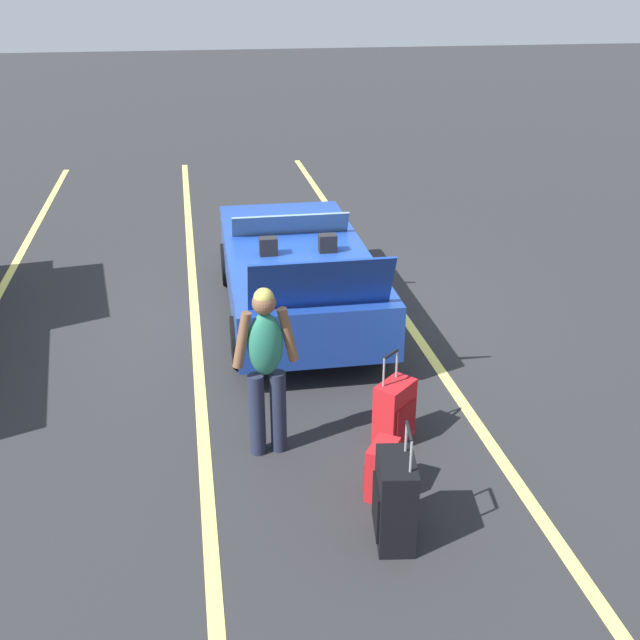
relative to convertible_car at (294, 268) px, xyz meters
The scene contains 8 objects.
ground_plane 0.62m from the convertible_car, behind, with size 80.00×80.00×0.00m, color #28282B.
lot_line_near 1.50m from the convertible_car, 98.24° to the right, with size 18.00×0.12×0.01m, color #EAE066.
lot_line_mid 1.47m from the convertible_car, 98.47° to the left, with size 18.00×0.12×0.01m, color #EAE066.
convertible_car is the anchor object (origin of this frame).
suitcase_large_black 4.58m from the convertible_car, behind, with size 0.52×0.36×1.02m.
suitcase_medium_bright 3.28m from the convertible_car, behind, with size 0.45×0.46×0.92m.
suitcase_small_carryon 4.03m from the convertible_car, behind, with size 0.39×0.36×0.50m.
traveler_person 3.30m from the convertible_car, 167.16° to the left, with size 0.25×0.61×1.65m.
Camera 1 is at (-8.83, 1.29, 4.05)m, focal length 41.71 mm.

